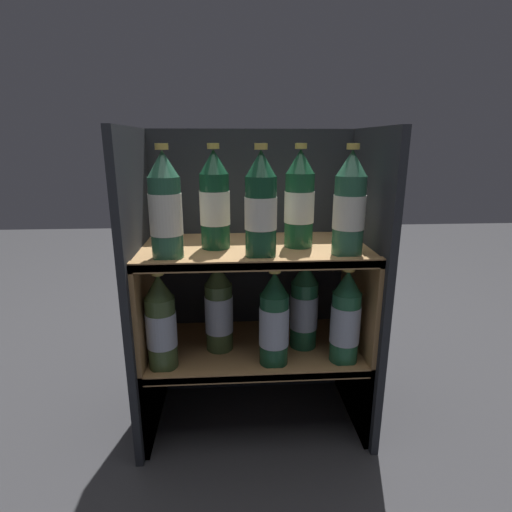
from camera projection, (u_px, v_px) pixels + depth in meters
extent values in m
plane|color=#2D2D30|center=(259.00, 455.00, 1.08)|extent=(6.00, 6.00, 0.00)
cube|color=#23262B|center=(252.00, 268.00, 1.27)|extent=(0.64, 0.02, 0.85)
cube|color=#23262B|center=(141.00, 289.00, 1.09)|extent=(0.02, 0.36, 0.85)
cube|color=#23262B|center=(365.00, 284.00, 1.13)|extent=(0.02, 0.36, 0.85)
cube|color=#9E7547|center=(255.00, 347.00, 1.16)|extent=(0.60, 0.32, 0.02)
cube|color=#9E7547|center=(258.00, 376.00, 1.02)|extent=(0.60, 0.02, 0.03)
cube|color=#9E7547|center=(155.00, 388.00, 1.18)|extent=(0.01, 0.32, 0.23)
cube|color=#9E7547|center=(352.00, 380.00, 1.21)|extent=(0.01, 0.32, 0.23)
cube|color=#9E7547|center=(255.00, 249.00, 1.08)|extent=(0.60, 0.32, 0.02)
cube|color=#9E7547|center=(259.00, 265.00, 0.94)|extent=(0.60, 0.02, 0.03)
cube|color=#9E7547|center=(151.00, 343.00, 1.14)|extent=(0.01, 0.32, 0.52)
cube|color=#9E7547|center=(355.00, 336.00, 1.17)|extent=(0.01, 0.32, 0.52)
cylinder|color=#285B42|center=(166.00, 218.00, 0.94)|extent=(0.08, 0.08, 0.19)
cylinder|color=silver|center=(166.00, 214.00, 0.94)|extent=(0.08, 0.08, 0.10)
cone|color=#285B42|center=(163.00, 163.00, 0.91)|extent=(0.07, 0.07, 0.06)
cylinder|color=gold|center=(161.00, 146.00, 0.90)|extent=(0.03, 0.03, 0.01)
cylinder|color=#144228|center=(261.00, 217.00, 0.96)|extent=(0.08, 0.08, 0.19)
cylinder|color=silver|center=(261.00, 213.00, 0.96)|extent=(0.08, 0.08, 0.08)
cone|color=#144228|center=(261.00, 163.00, 0.92)|extent=(0.07, 0.07, 0.06)
cylinder|color=gold|center=(261.00, 146.00, 0.91)|extent=(0.03, 0.03, 0.01)
cylinder|color=#285B42|center=(349.00, 216.00, 0.97)|extent=(0.08, 0.08, 0.19)
cylinder|color=silver|center=(349.00, 212.00, 0.97)|extent=(0.08, 0.08, 0.08)
cone|color=#285B42|center=(352.00, 163.00, 0.94)|extent=(0.07, 0.07, 0.06)
cylinder|color=gold|center=(353.00, 146.00, 0.93)|extent=(0.03, 0.03, 0.01)
cylinder|color=#144228|center=(215.00, 211.00, 1.03)|extent=(0.08, 0.08, 0.19)
cylinder|color=silver|center=(215.00, 208.00, 1.03)|extent=(0.08, 0.08, 0.09)
cone|color=#144228|center=(214.00, 161.00, 1.00)|extent=(0.07, 0.07, 0.06)
cylinder|color=gold|center=(213.00, 146.00, 0.99)|extent=(0.03, 0.03, 0.01)
cylinder|color=#194C2D|center=(299.00, 211.00, 1.05)|extent=(0.08, 0.08, 0.19)
cylinder|color=silver|center=(299.00, 207.00, 1.04)|extent=(0.08, 0.08, 0.08)
cone|color=#194C2D|center=(301.00, 161.00, 1.01)|extent=(0.07, 0.07, 0.06)
cylinder|color=gold|center=(301.00, 146.00, 1.00)|extent=(0.03, 0.03, 0.01)
cylinder|color=#384C28|center=(162.00, 332.00, 1.03)|extent=(0.08, 0.08, 0.19)
cylinder|color=#9EA8BC|center=(161.00, 329.00, 1.02)|extent=(0.08, 0.08, 0.09)
cone|color=#384C28|center=(158.00, 286.00, 0.99)|extent=(0.07, 0.07, 0.06)
cylinder|color=gold|center=(157.00, 272.00, 0.98)|extent=(0.03, 0.03, 0.01)
cylinder|color=#144228|center=(274.00, 329.00, 1.04)|extent=(0.08, 0.08, 0.19)
cylinder|color=#9EA8BC|center=(274.00, 326.00, 1.04)|extent=(0.08, 0.08, 0.11)
cone|color=#144228|center=(275.00, 284.00, 1.01)|extent=(0.07, 0.07, 0.06)
cylinder|color=gold|center=(275.00, 270.00, 1.00)|extent=(0.03, 0.03, 0.01)
cylinder|color=#1E5638|center=(345.00, 327.00, 1.05)|extent=(0.08, 0.08, 0.19)
cylinder|color=#9EA8BC|center=(345.00, 324.00, 1.05)|extent=(0.08, 0.08, 0.10)
cone|color=#1E5638|center=(348.00, 282.00, 1.02)|extent=(0.07, 0.07, 0.06)
cylinder|color=gold|center=(349.00, 268.00, 1.01)|extent=(0.03, 0.03, 0.01)
cylinder|color=#384C28|center=(219.00, 317.00, 1.12)|extent=(0.08, 0.08, 0.19)
cylinder|color=#9EA8BC|center=(219.00, 314.00, 1.11)|extent=(0.08, 0.08, 0.10)
cone|color=#384C28|center=(218.00, 274.00, 1.08)|extent=(0.07, 0.07, 0.06)
cylinder|color=gold|center=(218.00, 261.00, 1.07)|extent=(0.03, 0.03, 0.01)
cylinder|color=#1E5638|center=(304.00, 314.00, 1.13)|extent=(0.08, 0.08, 0.19)
cylinder|color=#9EA8BC|center=(304.00, 311.00, 1.13)|extent=(0.08, 0.08, 0.10)
cone|color=#1E5638|center=(305.00, 272.00, 1.10)|extent=(0.07, 0.07, 0.06)
cylinder|color=gold|center=(306.00, 259.00, 1.09)|extent=(0.03, 0.03, 0.01)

